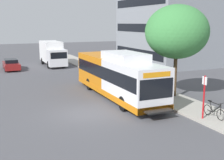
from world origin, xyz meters
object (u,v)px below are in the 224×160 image
object	(u,v)px
street_tree_near_stop	(177,32)
box_truck_background	(52,53)
bicycle_parked	(214,111)
parked_car_far_lane	(11,65)
transit_bus	(117,76)
bus_stop_sign_pole	(204,94)

from	to	relation	value
street_tree_near_stop	box_truck_background	world-z (taller)	street_tree_near_stop
bicycle_parked	street_tree_near_stop	xyz separation A→B (m)	(1.01, 5.43, 4.52)
street_tree_near_stop	parked_car_far_lane	size ratio (longest dim) A/B	1.55
street_tree_near_stop	parked_car_far_lane	bearing A→B (deg)	118.10
box_truck_background	parked_car_far_lane	bearing A→B (deg)	-164.31
box_truck_background	transit_bus	bearing A→B (deg)	-87.50
transit_bus	bus_stop_sign_pole	size ratio (longest dim) A/B	4.71
transit_bus	bicycle_parked	xyz separation A→B (m)	(3.06, -7.35, -1.14)
parked_car_far_lane	transit_bus	bearing A→B (deg)	-70.14
bicycle_parked	street_tree_near_stop	size ratio (longest dim) A/B	0.25
transit_bus	bicycle_parked	world-z (taller)	transit_bus
transit_bus	parked_car_far_lane	world-z (taller)	transit_bus
bicycle_parked	parked_car_far_lane	xyz separation A→B (m)	(-9.42, 24.95, 0.10)
bicycle_parked	parked_car_far_lane	world-z (taller)	parked_car_far_lane
transit_bus	box_truck_background	bearing A→B (deg)	92.50
bus_stop_sign_pole	parked_car_far_lane	world-z (taller)	bus_stop_sign_pole
transit_bus	street_tree_near_stop	bearing A→B (deg)	-25.25
bus_stop_sign_pole	street_tree_near_stop	bearing A→B (deg)	71.92
parked_car_far_lane	bus_stop_sign_pole	bearing A→B (deg)	-70.66
street_tree_near_stop	box_truck_background	xyz separation A→B (m)	(-4.90, 21.08, -3.34)
bus_stop_sign_pole	bicycle_parked	xyz separation A→B (m)	(0.71, -0.15, -1.09)
parked_car_far_lane	bicycle_parked	bearing A→B (deg)	-69.32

